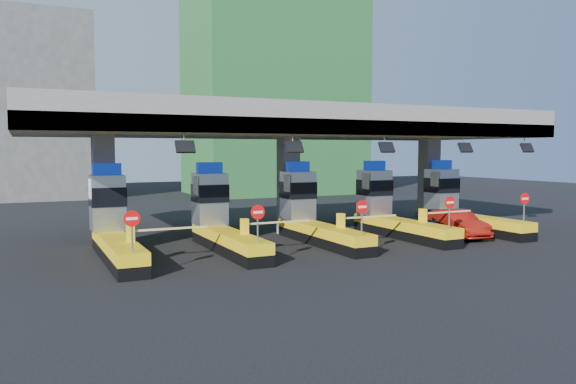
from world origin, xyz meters
name	(u,v)px	position (x,y,z in m)	size (l,w,h in m)	color
ground	(313,242)	(0.00, 0.00, 0.00)	(120.00, 120.00, 0.00)	black
toll_canopy	(289,126)	(0.00, 2.87, 6.13)	(28.00, 12.09, 7.00)	slate
toll_lane_far_left	(113,226)	(-10.00, 0.28, 1.40)	(4.43, 8.00, 4.16)	black
toll_lane_left	(219,220)	(-5.00, 0.28, 1.40)	(4.43, 8.00, 4.16)	black
toll_lane_center	(311,215)	(0.00, 0.28, 1.40)	(4.43, 8.00, 4.16)	black
toll_lane_right	(389,210)	(5.00, 0.28, 1.40)	(4.43, 8.00, 4.16)	black
toll_lane_far_right	(458,206)	(10.00, 0.28, 1.40)	(4.43, 8.00, 4.16)	black
bg_building_scaffold	(274,67)	(12.00, 32.00, 14.00)	(18.00, 12.00, 28.00)	#1E5926
bg_building_concrete	(15,107)	(-14.00, 36.00, 9.00)	(14.00, 10.00, 18.00)	#4C4C49
van	(441,221)	(8.06, -0.49, 0.72)	(1.70, 4.24, 1.44)	black
red_car	(456,224)	(7.87, -1.94, 0.74)	(1.58, 4.52, 1.49)	maroon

